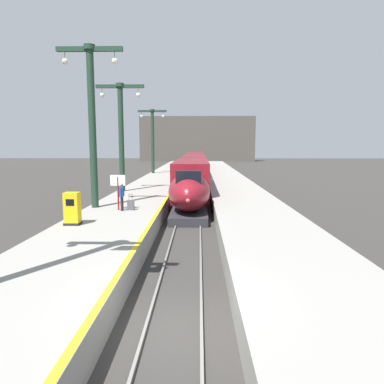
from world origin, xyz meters
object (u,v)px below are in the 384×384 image
at_px(station_column_distant, 153,135).
at_px(passenger_near_edge, 122,194).
at_px(highspeed_train_main, 194,167).
at_px(rolling_suitcase, 131,205).
at_px(station_column_mid, 92,113).
at_px(station_column_far, 121,127).
at_px(departure_info_board, 118,185).
at_px(ticket_machine_yellow, 72,210).

height_order(station_column_distant, passenger_near_edge, station_column_distant).
relative_size(highspeed_train_main, rolling_suitcase, 57.08).
xyz_separation_m(station_column_mid, passenger_near_edge, (1.95, -1.09, -4.88)).
relative_size(station_column_mid, rolling_suitcase, 10.01).
bearing_deg(station_column_distant, station_column_far, -90.00).
bearing_deg(station_column_distant, rolling_suitcase, -85.15).
bearing_deg(rolling_suitcase, station_column_mid, 159.33).
relative_size(station_column_distant, rolling_suitcase, 9.04).
distance_m(station_column_far, station_column_distant, 19.92).
bearing_deg(rolling_suitcase, departure_info_board, 176.64).
height_order(highspeed_train_main, passenger_near_edge, highspeed_train_main).
relative_size(station_column_mid, passenger_near_edge, 5.82).
bearing_deg(passenger_near_edge, station_column_mid, 150.72).
height_order(station_column_far, ticket_machine_yellow, station_column_far).
bearing_deg(station_column_distant, departure_info_board, -86.65).
bearing_deg(highspeed_train_main, departure_info_board, -98.85).
height_order(station_column_mid, rolling_suitcase, station_column_mid).
height_order(highspeed_train_main, station_column_distant, station_column_distant).
bearing_deg(ticket_machine_yellow, passenger_near_edge, 67.24).
relative_size(station_column_mid, station_column_distant, 1.11).
height_order(passenger_near_edge, departure_info_board, departure_info_board).
distance_m(station_column_distant, rolling_suitcase, 29.36).
bearing_deg(station_column_far, departure_info_board, -79.22).
relative_size(passenger_near_edge, departure_info_board, 0.80).
bearing_deg(station_column_mid, passenger_near_edge, -29.28).
height_order(station_column_distant, rolling_suitcase, station_column_distant).
bearing_deg(departure_info_board, highspeed_train_main, 81.15).
bearing_deg(ticket_machine_yellow, station_column_far, 91.56).
bearing_deg(departure_info_board, station_column_far, 100.78).
bearing_deg(passenger_near_edge, station_column_far, 102.13).
relative_size(highspeed_train_main, ticket_machine_yellow, 35.03).
xyz_separation_m(station_column_distant, passenger_near_edge, (1.95, -28.99, -4.37)).
bearing_deg(highspeed_train_main, ticket_machine_yellow, -100.13).
bearing_deg(passenger_near_edge, highspeed_train_main, 81.76).
xyz_separation_m(highspeed_train_main, rolling_suitcase, (-3.46, -27.09, -0.61)).
xyz_separation_m(station_column_distant, rolling_suitcase, (2.44, -28.81, -5.06)).
height_order(ticket_machine_yellow, departure_info_board, departure_info_board).
bearing_deg(highspeed_train_main, station_column_far, -107.97).
bearing_deg(departure_info_board, rolling_suitcase, -3.36).
xyz_separation_m(passenger_near_edge, departure_info_board, (-0.26, 0.22, 0.52)).
height_order(station_column_far, passenger_near_edge, station_column_far).
bearing_deg(highspeed_train_main, passenger_near_edge, -98.24).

